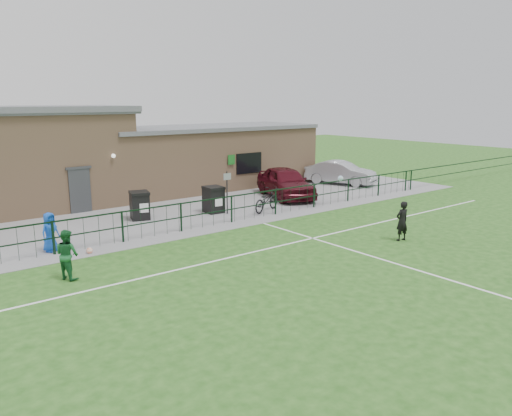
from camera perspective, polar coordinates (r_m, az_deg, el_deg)
ground at (r=15.48m, az=11.60°, el=-7.83°), size 90.00×90.00×0.00m
paving_strip at (r=25.94m, az=-11.65°, el=0.36°), size 34.00×13.00×0.02m
pitch_line_touch at (r=21.11m, az=-4.69°, el=-2.16°), size 28.00×0.10×0.01m
pitch_line_mid at (r=18.17m, az=1.95°, el=-4.53°), size 28.00×0.10×0.01m
pitch_line_perp at (r=16.98m, az=16.01°, el=-6.23°), size 0.10×16.00×0.01m
perimeter_fence at (r=21.13m, az=-5.02°, el=-0.49°), size 28.00×0.10×1.20m
wheelie_bin_left at (r=22.81m, az=-13.15°, el=0.19°), size 0.98×1.05×1.17m
wheelie_bin_right at (r=23.63m, az=-4.88°, el=0.87°), size 0.83×0.92×1.16m
sign_post at (r=23.23m, az=-3.33°, el=1.76°), size 0.08×0.08×2.00m
car_maroon at (r=27.24m, az=3.40°, el=2.96°), size 3.43×5.25×1.66m
car_silver at (r=31.98m, az=9.65°, el=4.00°), size 3.04×4.67×1.45m
bicycle_e at (r=23.79m, az=1.19°, el=0.89°), size 2.17×1.41×1.08m
spectator_child at (r=18.90m, az=-22.48°, el=-2.55°), size 0.81×0.68×1.41m
goalkeeper_kick at (r=19.68m, az=16.12°, el=-1.27°), size 1.06×2.92×2.25m
outfield_player at (r=15.89m, az=-20.78°, el=-4.98°), size 0.81×0.90×1.52m
ball_ground at (r=18.35m, az=-18.49°, el=-4.65°), size 0.22×0.22×0.22m
clubhouse at (r=27.95m, az=-16.24°, el=5.57°), size 24.25×5.40×4.96m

